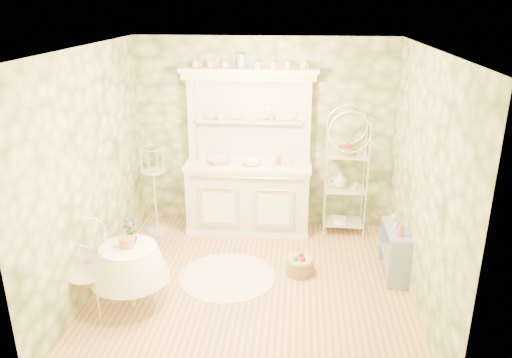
# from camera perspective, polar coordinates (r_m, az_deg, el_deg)

# --- Properties ---
(floor) EXTENTS (3.60, 3.60, 0.00)m
(floor) POSITION_cam_1_polar(r_m,az_deg,el_deg) (5.96, -0.43, -12.11)
(floor) COLOR tan
(floor) RESTS_ON ground
(ceiling) EXTENTS (3.60, 3.60, 0.00)m
(ceiling) POSITION_cam_1_polar(r_m,az_deg,el_deg) (5.08, -0.51, 14.69)
(ceiling) COLOR white
(ceiling) RESTS_ON floor
(wall_left) EXTENTS (3.60, 3.60, 0.00)m
(wall_left) POSITION_cam_1_polar(r_m,az_deg,el_deg) (5.82, -18.41, 0.71)
(wall_left) COLOR beige
(wall_left) RESTS_ON floor
(wall_right) EXTENTS (3.60, 3.60, 0.00)m
(wall_right) POSITION_cam_1_polar(r_m,az_deg,el_deg) (5.51, 18.52, -0.38)
(wall_right) COLOR beige
(wall_right) RESTS_ON floor
(wall_back) EXTENTS (3.60, 3.60, 0.00)m
(wall_back) POSITION_cam_1_polar(r_m,az_deg,el_deg) (7.08, 0.93, 5.10)
(wall_back) COLOR beige
(wall_back) RESTS_ON floor
(wall_front) EXTENTS (3.60, 3.60, 0.00)m
(wall_front) POSITION_cam_1_polar(r_m,az_deg,el_deg) (3.74, -3.14, -9.15)
(wall_front) COLOR beige
(wall_front) RESTS_ON floor
(kitchen_dresser) EXTENTS (1.87, 0.61, 2.29)m
(kitchen_dresser) POSITION_cam_1_polar(r_m,az_deg,el_deg) (6.89, -0.91, 2.90)
(kitchen_dresser) COLOR silver
(kitchen_dresser) RESTS_ON floor
(bakers_rack) EXTENTS (0.57, 0.42, 1.81)m
(bakers_rack) POSITION_cam_1_polar(r_m,az_deg,el_deg) (7.01, 10.22, 0.80)
(bakers_rack) COLOR white
(bakers_rack) RESTS_ON floor
(side_shelf) EXTENTS (0.32, 0.76, 0.64)m
(side_shelf) POSITION_cam_1_polar(r_m,az_deg,el_deg) (6.26, 15.58, -7.89)
(side_shelf) COLOR #7E93B5
(side_shelf) RESTS_ON floor
(round_table) EXTENTS (0.87, 0.87, 0.73)m
(round_table) POSITION_cam_1_polar(r_m,az_deg,el_deg) (5.61, -14.14, -10.72)
(round_table) COLOR white
(round_table) RESTS_ON floor
(cafe_chair) EXTENTS (0.56, 0.56, 0.95)m
(cafe_chair) POSITION_cam_1_polar(r_m,az_deg,el_deg) (5.58, -18.82, -10.02)
(cafe_chair) COLOR white
(cafe_chair) RESTS_ON floor
(birdcage_stand) EXTENTS (0.38, 0.38, 1.47)m
(birdcage_stand) POSITION_cam_1_polar(r_m,az_deg,el_deg) (7.10, -11.57, -0.47)
(birdcage_stand) COLOR white
(birdcage_stand) RESTS_ON floor
(floor_basket) EXTENTS (0.40, 0.40, 0.20)m
(floor_basket) POSITION_cam_1_polar(r_m,az_deg,el_deg) (6.18, 5.00, -9.86)
(floor_basket) COLOR olive
(floor_basket) RESTS_ON floor
(lace_rug) EXTENTS (1.30, 1.30, 0.01)m
(lace_rug) POSITION_cam_1_polar(r_m,az_deg,el_deg) (6.14, -3.28, -11.05)
(lace_rug) COLOR white
(lace_rug) RESTS_ON floor
(bowl_floral) EXTENTS (0.41, 0.41, 0.08)m
(bowl_floral) POSITION_cam_1_polar(r_m,az_deg,el_deg) (6.93, -4.24, 1.85)
(bowl_floral) COLOR white
(bowl_floral) RESTS_ON kitchen_dresser
(bowl_white) EXTENTS (0.29, 0.29, 0.08)m
(bowl_white) POSITION_cam_1_polar(r_m,az_deg,el_deg) (6.84, -0.52, 1.65)
(bowl_white) COLOR white
(bowl_white) RESTS_ON kitchen_dresser
(cup_left) EXTENTS (0.13, 0.13, 0.09)m
(cup_left) POSITION_cam_1_polar(r_m,az_deg,el_deg) (6.97, -4.07, 7.02)
(cup_left) COLOR white
(cup_left) RESTS_ON kitchen_dresser
(cup_right) EXTENTS (0.12, 0.12, 0.09)m
(cup_right) POSITION_cam_1_polar(r_m,az_deg,el_deg) (6.90, 1.77, 6.91)
(cup_right) COLOR white
(cup_right) RESTS_ON kitchen_dresser
(potted_geranium) EXTENTS (0.19, 0.15, 0.32)m
(potted_geranium) POSITION_cam_1_polar(r_m,az_deg,el_deg) (5.41, -14.10, -6.04)
(potted_geranium) COLOR #3F7238
(potted_geranium) RESTS_ON round_table
(bottle_amber) EXTENTS (0.08, 0.08, 0.17)m
(bottle_amber) POSITION_cam_1_polar(r_m,az_deg,el_deg) (5.93, 16.23, -5.67)
(bottle_amber) COLOR #B65F2F
(bottle_amber) RESTS_ON side_shelf
(bottle_blue) EXTENTS (0.06, 0.06, 0.11)m
(bottle_blue) POSITION_cam_1_polar(r_m,az_deg,el_deg) (6.13, 15.85, -5.06)
(bottle_blue) COLOR #79A2C9
(bottle_blue) RESTS_ON side_shelf
(bottle_glass) EXTENTS (0.08, 0.08, 0.09)m
(bottle_glass) POSITION_cam_1_polar(r_m,az_deg,el_deg) (6.34, 15.47, -4.21)
(bottle_glass) COLOR silver
(bottle_glass) RESTS_ON side_shelf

